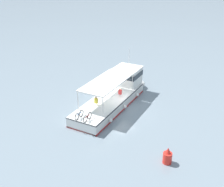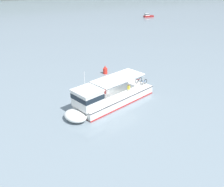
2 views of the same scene
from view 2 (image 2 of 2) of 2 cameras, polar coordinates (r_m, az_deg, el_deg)
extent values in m
plane|color=gray|center=(32.72, -1.60, -1.51)|extent=(400.00, 400.00, 0.00)
cube|color=white|center=(32.01, 0.77, -1.05)|extent=(11.25, 6.52, 1.10)
ellipsoid|color=white|center=(28.51, -8.15, -4.93)|extent=(3.03, 3.50, 1.01)
cube|color=red|center=(32.21, 0.77, -1.76)|extent=(11.27, 6.56, 0.16)
cube|color=#2D2D33|center=(31.80, 0.78, -0.29)|extent=(11.27, 6.57, 0.10)
cube|color=white|center=(28.73, -5.46, -1.11)|extent=(3.34, 3.41, 1.90)
cube|color=#19232D|center=(28.58, -5.49, -0.51)|extent=(3.40, 3.49, 0.56)
cube|color=white|center=(28.29, -5.54, 0.72)|extent=(3.54, 3.62, 0.12)
cube|color=white|center=(31.23, 1.39, 3.48)|extent=(7.29, 4.95, 0.10)
cylinder|color=silver|center=(28.71, -1.27, -0.90)|extent=(0.08, 0.08, 2.00)
cylinder|color=silver|center=(30.57, -4.74, 0.74)|extent=(0.08, 0.08, 2.00)
cylinder|color=silver|center=(33.05, 7.02, 2.60)|extent=(0.08, 0.08, 2.00)
cylinder|color=silver|center=(34.68, 3.56, 3.88)|extent=(0.08, 0.08, 2.00)
cylinder|color=silver|center=(27.66, -6.13, 2.72)|extent=(0.06, 0.06, 2.20)
sphere|color=white|center=(31.24, -5.98, -2.03)|extent=(0.36, 0.36, 0.36)
sphere|color=white|center=(33.13, -1.52, -0.19)|extent=(0.36, 0.36, 0.36)
sphere|color=white|center=(35.09, 2.21, 1.34)|extent=(0.36, 0.36, 0.36)
torus|color=black|center=(34.45, 6.70, 2.39)|extent=(0.64, 0.27, 0.66)
torus|color=black|center=(34.95, 7.44, 2.70)|extent=(0.64, 0.27, 0.66)
cylinder|color=#1E478C|center=(34.65, 7.08, 2.73)|extent=(0.68, 0.28, 0.06)
torus|color=black|center=(34.97, 5.57, 2.81)|extent=(0.64, 0.27, 0.66)
torus|color=black|center=(35.47, 6.31, 3.11)|extent=(0.64, 0.27, 0.66)
cylinder|color=maroon|center=(35.17, 5.95, 3.14)|extent=(0.68, 0.28, 0.06)
cube|color=yellow|center=(32.56, 3.74, 1.35)|extent=(0.31, 0.37, 0.52)
sphere|color=tan|center=(32.41, 3.76, 1.94)|extent=(0.20, 0.20, 0.20)
cube|color=red|center=(31.42, -1.50, 0.45)|extent=(0.31, 0.37, 0.52)
sphere|color=beige|center=(31.26, -1.51, 1.07)|extent=(0.20, 0.20, 0.20)
cube|color=maroon|center=(96.70, 8.14, 16.66)|extent=(3.68, 1.53, 0.56)
cube|color=white|center=(96.30, 7.82, 17.03)|extent=(1.68, 1.14, 0.70)
cube|color=#19232D|center=(96.28, 7.83, 17.13)|extent=(1.69, 1.17, 0.28)
cylinder|color=red|center=(41.19, -1.52, 5.05)|extent=(0.70, 0.70, 0.90)
cone|color=red|center=(40.95, -1.53, 5.97)|extent=(0.42, 0.42, 0.50)
camera|label=1|loc=(53.94, 9.48, 24.14)|focal=44.14mm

